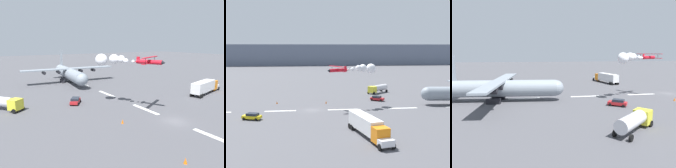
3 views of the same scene
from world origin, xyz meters
The scene contains 12 objects.
ground_plane centered at (0.00, 0.00, 0.00)m, with size 440.00×440.00×0.00m, color #4C4C51.
runway_stripe_3 centered at (-8.16, 0.00, 0.01)m, with size 8.00×0.90×0.01m, color white.
runway_stripe_4 centered at (8.16, 0.00, 0.01)m, with size 8.00×0.90×0.01m, color white.
runway_stripe_5 centered at (24.47, 0.00, 0.01)m, with size 8.00×0.90×0.01m, color white.
runway_stripe_6 centered at (40.78, 0.00, 0.01)m, with size 8.00×0.90×0.01m, color white.
cargo_transport_plane centered at (45.22, 2.63, 3.36)m, with size 28.90×32.73×11.19m.
stunt_biplane_red centered at (14.12, 4.31, 10.47)m, with size 14.50×10.27×2.75m.
semi_truck_orange centered at (9.81, -23.62, 2.13)m, with size 5.94×14.70×3.70m.
fuel_tanker_truck centered at (23.98, 25.91, 1.74)m, with size 8.37×7.49×2.90m.
airport_staff_sedan centered at (20.13, 11.22, 0.81)m, with size 4.38×3.77×1.52m.
traffic_cone_near centered at (-9.99, 9.62, 0.38)m, with size 0.44×0.44×0.75m, color orange.
traffic_cone_far centered at (4.28, 8.77, 0.38)m, with size 0.44×0.44×0.75m, color orange.
Camera 1 is at (-24.22, 29.04, 14.27)m, focal length 33.19 mm.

